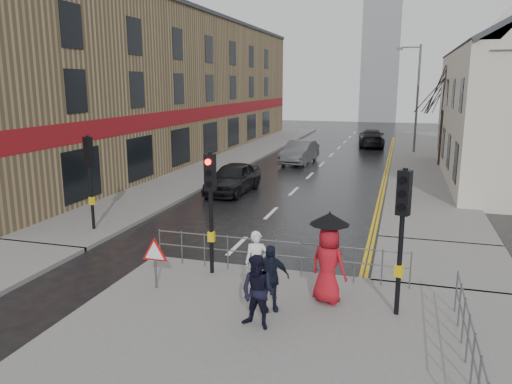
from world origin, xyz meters
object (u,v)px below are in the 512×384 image
Objects in this scene: pedestrian_with_umbrella at (329,256)px; car_mid at (300,152)px; pedestrian_a at (256,262)px; car_parked at (233,178)px; pedestrian_d at (270,278)px; pedestrian_b at (258,292)px.

pedestrian_with_umbrella reaches higher than car_mid.
car_parked is at bearing 97.71° from pedestrian_a.
pedestrian_d is (0.57, -0.89, -0.00)m from pedestrian_a.
car_parked is 0.95× the size of car_mid.
pedestrian_with_umbrella is at bearing 8.49° from pedestrian_d.
pedestrian_b is at bearing -75.64° from car_mid.
pedestrian_a is 1.00× the size of pedestrian_d.
pedestrian_b is 2.17m from pedestrian_with_umbrella.
pedestrian_with_umbrella is 13.24m from car_parked.
pedestrian_d is at bearing -145.95° from pedestrian_with_umbrella.
pedestrian_a is 21.93m from car_mid.
pedestrian_b reaches higher than pedestrian_a.
car_parked is at bearing -92.16° from car_mid.
pedestrian_d reaches higher than car_mid.
pedestrian_a reaches higher than pedestrian_d.
pedestrian_with_umbrella is 0.49× the size of car_mid.
pedestrian_a is 0.36× the size of car_parked.
pedestrian_d is (0.02, 0.90, -0.02)m from pedestrian_b.
car_mid is at bearing 103.23° from pedestrian_with_umbrella.
car_parked is 10.23m from car_mid.
pedestrian_b is at bearing -125.81° from pedestrian_with_umbrella.
pedestrian_with_umbrella is (1.81, -0.05, 0.37)m from pedestrian_a.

